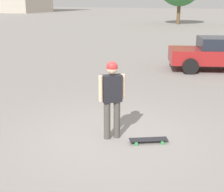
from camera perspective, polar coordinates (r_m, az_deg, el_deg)
ground_plane at (r=7.13m, az=0.00°, el=-7.62°), size 220.00×220.00×0.00m
person at (r=6.76m, az=0.00°, el=0.42°), size 0.43×0.47×1.76m
skateboard at (r=6.90m, az=6.68°, el=-7.96°), size 0.60×0.82×0.09m
car_parked_near at (r=14.50m, az=18.84°, el=7.41°), size 3.10×4.48×1.44m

